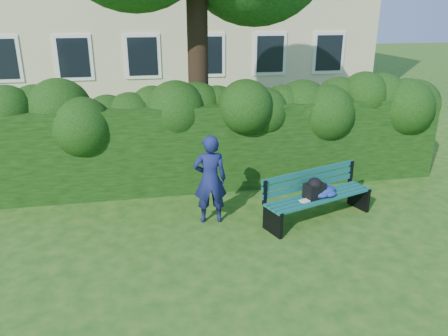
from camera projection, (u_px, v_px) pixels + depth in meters
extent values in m
plane|color=#1C4E13|center=(231.00, 231.00, 7.54)|extent=(80.00, 80.00, 0.00)
cube|color=white|center=(1.00, 59.00, 14.99)|extent=(1.30, 0.08, 1.60)
cube|color=black|center=(1.00, 59.00, 14.95)|extent=(1.05, 0.04, 1.35)
cube|color=white|center=(74.00, 58.00, 15.42)|extent=(1.30, 0.08, 1.60)
cube|color=black|center=(74.00, 58.00, 15.38)|extent=(1.05, 0.04, 1.35)
cube|color=white|center=(143.00, 56.00, 15.84)|extent=(1.30, 0.08, 1.60)
cube|color=black|center=(143.00, 57.00, 15.81)|extent=(1.05, 0.04, 1.35)
cube|color=white|center=(208.00, 55.00, 16.27)|extent=(1.30, 0.08, 1.60)
cube|color=black|center=(208.00, 55.00, 16.24)|extent=(1.05, 0.04, 1.35)
cube|color=white|center=(270.00, 54.00, 16.70)|extent=(1.30, 0.08, 1.60)
cube|color=black|center=(270.00, 54.00, 16.66)|extent=(1.05, 0.04, 1.35)
cube|color=white|center=(329.00, 53.00, 17.13)|extent=(1.30, 0.08, 1.60)
cube|color=black|center=(329.00, 53.00, 17.09)|extent=(1.05, 0.04, 1.35)
cube|color=black|center=(210.00, 145.00, 9.26)|extent=(10.00, 1.00, 1.80)
cylinder|color=black|center=(198.00, 57.00, 9.12)|extent=(0.43, 0.43, 5.33)
cube|color=#10544D|center=(326.00, 201.00, 7.65)|extent=(2.04, 0.80, 0.04)
cube|color=#10544D|center=(322.00, 198.00, 7.75)|extent=(2.04, 0.80, 0.04)
cube|color=#10544D|center=(317.00, 196.00, 7.85)|extent=(2.04, 0.80, 0.04)
cube|color=#10544D|center=(313.00, 194.00, 7.95)|extent=(2.04, 0.80, 0.04)
cube|color=#10544D|center=(310.00, 185.00, 7.97)|extent=(2.02, 0.73, 0.10)
cube|color=#10544D|center=(310.00, 179.00, 7.93)|extent=(2.02, 0.73, 0.10)
cube|color=#10544D|center=(310.00, 172.00, 7.89)|extent=(2.02, 0.73, 0.10)
cube|color=black|center=(273.00, 222.00, 7.40)|extent=(0.22, 0.49, 0.44)
cube|color=black|center=(265.00, 193.00, 7.46)|extent=(0.08, 0.08, 0.45)
cube|color=black|center=(275.00, 211.00, 7.28)|extent=(0.19, 0.42, 0.05)
cube|color=black|center=(359.00, 197.00, 8.36)|extent=(0.22, 0.49, 0.44)
cube|color=black|center=(351.00, 172.00, 8.42)|extent=(0.08, 0.08, 0.45)
cube|color=black|center=(362.00, 187.00, 8.24)|extent=(0.19, 0.42, 0.05)
cube|color=white|center=(305.00, 201.00, 7.57)|extent=(0.21, 0.18, 0.02)
cube|color=black|center=(314.00, 191.00, 7.69)|extent=(0.41, 0.34, 0.26)
imported|color=navy|center=(210.00, 179.00, 7.64)|extent=(0.61, 0.43, 1.61)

